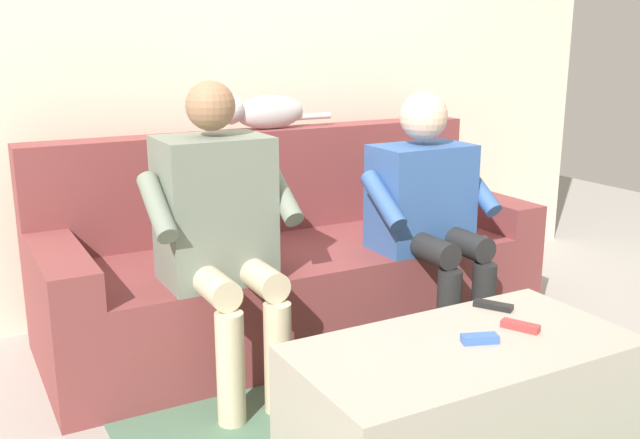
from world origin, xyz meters
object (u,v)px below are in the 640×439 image
object	(u,v)px
remote_black	(493,305)
remote_red	(520,326)
remote_blue	(480,339)
couch	(290,266)
cat_on_backrest	(259,111)
person_left_seated	(428,204)
person_right_seated	(220,222)
coffee_table	(461,401)

from	to	relation	value
remote_black	remote_red	distance (m)	0.19
remote_red	remote_blue	xyz separation A→B (m)	(0.18, 0.02, 0.00)
couch	cat_on_backrest	size ratio (longest dim) A/B	3.74
person_left_seated	remote_black	distance (m)	0.70
person_right_seated	remote_black	size ratio (longest dim) A/B	8.71
cat_on_backrest	remote_black	distance (m)	1.45
person_left_seated	remote_blue	size ratio (longest dim) A/B	9.64
person_left_seated	remote_blue	xyz separation A→B (m)	(0.42, 0.84, -0.21)
couch	coffee_table	distance (m)	1.22
remote_black	remote_red	size ratio (longest dim) A/B	1.10
person_left_seated	person_right_seated	distance (m)	0.94
person_right_seated	remote_blue	distance (m)	1.03
couch	cat_on_backrest	xyz separation A→B (m)	(0.02, -0.27, 0.68)
couch	remote_red	world-z (taller)	couch
coffee_table	remote_blue	world-z (taller)	remote_blue
remote_blue	person_left_seated	bearing A→B (deg)	-96.55
coffee_table	remote_blue	distance (m)	0.22
couch	remote_blue	world-z (taller)	couch
coffee_table	remote_red	distance (m)	0.31
couch	remote_black	distance (m)	1.08
person_right_seated	cat_on_backrest	xyz separation A→B (m)	(-0.45, -0.64, 0.33)
couch	remote_blue	size ratio (longest dim) A/B	19.44
person_left_seated	remote_red	bearing A→B (deg)	73.70
person_left_seated	remote_black	size ratio (longest dim) A/B	8.17
coffee_table	remote_black	size ratio (longest dim) A/B	8.04
couch	person_right_seated	world-z (taller)	person_right_seated
couch	coffee_table	bearing A→B (deg)	90.00
cat_on_backrest	remote_black	size ratio (longest dim) A/B	4.41
couch	person_left_seated	size ratio (longest dim) A/B	2.02
couch	remote_black	bearing A→B (deg)	105.30
couch	cat_on_backrest	bearing A→B (deg)	-85.95
remote_red	remote_blue	distance (m)	0.18
remote_black	remote_blue	world-z (taller)	remote_blue
remote_blue	cat_on_backrest	bearing A→B (deg)	-67.23
cat_on_backrest	remote_red	world-z (taller)	cat_on_backrest
remote_black	remote_red	world-z (taller)	remote_red
person_right_seated	remote_blue	bearing A→B (deg)	120.96
person_left_seated	remote_black	xyz separation A→B (m)	(0.19, 0.64, -0.21)
person_right_seated	remote_red	bearing A→B (deg)	129.66
cat_on_backrest	remote_blue	size ratio (longest dim) A/B	5.20
coffee_table	cat_on_backrest	xyz separation A→B (m)	(0.02, -1.48, 0.78)
remote_blue	coffee_table	bearing A→B (deg)	-1.08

